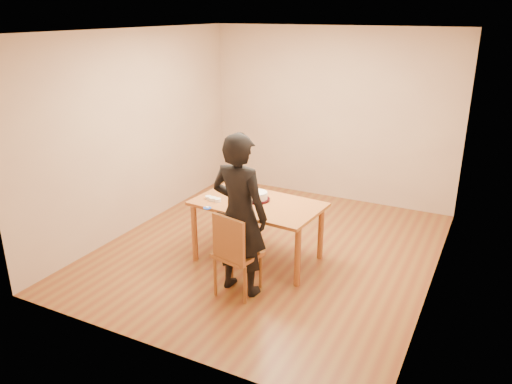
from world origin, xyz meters
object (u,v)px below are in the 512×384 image
at_px(cake, 258,196).
at_px(person, 239,215).
at_px(dining_table, 258,204).
at_px(cake_plate, 258,199).
at_px(dining_chair, 238,254).

distance_m(cake, person, 0.82).
xyz_separation_m(dining_table, cake_plate, (-0.04, 0.06, 0.03)).
relative_size(dining_chair, cake, 1.79).
height_order(dining_chair, person, person).
relative_size(dining_chair, person, 0.24).
bearing_deg(cake, dining_chair, -77.55).
distance_m(dining_table, cake_plate, 0.08).
distance_m(dining_chair, cake, 0.93).
distance_m(dining_chair, person, 0.44).
bearing_deg(person, dining_chair, 94.44).
bearing_deg(dining_chair, dining_table, 113.96).
distance_m(cake_plate, cake, 0.05).
relative_size(dining_table, cake, 6.36).
relative_size(dining_table, cake_plate, 5.05).
relative_size(dining_table, dining_chair, 3.55).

